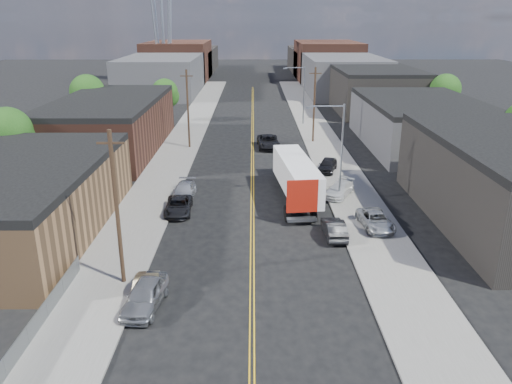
{
  "coord_description": "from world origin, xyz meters",
  "views": [
    {
      "loc": [
        0.08,
        -18.22,
        16.07
      ],
      "look_at": [
        0.31,
        20.48,
        2.5
      ],
      "focal_mm": 35.0,
      "sensor_mm": 36.0,
      "label": 1
    }
  ],
  "objects_px": {
    "car_right_oncoming": "(334,228)",
    "car_right_lot_b": "(339,189)",
    "car_left_b": "(145,290)",
    "car_right_lot_c": "(328,165)",
    "car_ahead_truck": "(268,142)",
    "car_left_d": "(184,191)",
    "car_right_lot_a": "(376,220)",
    "car_left_c": "(178,206)",
    "car_left_a": "(145,295)",
    "semi_truck": "(295,173)"
  },
  "relations": [
    {
      "from": "semi_truck",
      "to": "car_ahead_truck",
      "type": "distance_m",
      "value": 18.56
    },
    {
      "from": "car_left_d",
      "to": "semi_truck",
      "type": "bearing_deg",
      "value": 4.86
    },
    {
      "from": "car_left_a",
      "to": "car_ahead_truck",
      "type": "relative_size",
      "value": 0.81
    },
    {
      "from": "car_ahead_truck",
      "to": "car_right_lot_c",
      "type": "bearing_deg",
      "value": -64.11
    },
    {
      "from": "car_right_oncoming",
      "to": "car_right_lot_c",
      "type": "bearing_deg",
      "value": -97.98
    },
    {
      "from": "car_left_b",
      "to": "car_right_lot_a",
      "type": "bearing_deg",
      "value": 28.97
    },
    {
      "from": "car_left_c",
      "to": "car_right_lot_a",
      "type": "height_order",
      "value": "car_right_lot_a"
    },
    {
      "from": "car_right_lot_c",
      "to": "car_ahead_truck",
      "type": "height_order",
      "value": "car_ahead_truck"
    },
    {
      "from": "car_right_lot_b",
      "to": "car_ahead_truck",
      "type": "bearing_deg",
      "value": 135.84
    },
    {
      "from": "car_left_a",
      "to": "car_left_c",
      "type": "height_order",
      "value": "car_left_a"
    },
    {
      "from": "car_left_c",
      "to": "car_right_oncoming",
      "type": "distance_m",
      "value": 13.67
    },
    {
      "from": "car_right_lot_c",
      "to": "car_left_d",
      "type": "bearing_deg",
      "value": -133.05
    },
    {
      "from": "car_right_lot_a",
      "to": "car_ahead_truck",
      "type": "height_order",
      "value": "car_ahead_truck"
    },
    {
      "from": "car_left_b",
      "to": "car_right_lot_c",
      "type": "xyz_separation_m",
      "value": [
        14.6,
        26.04,
        0.22
      ]
    },
    {
      "from": "car_right_lot_a",
      "to": "car_right_lot_c",
      "type": "xyz_separation_m",
      "value": [
        -1.65,
        15.56,
        0.07
      ]
    },
    {
      "from": "car_right_lot_b",
      "to": "car_ahead_truck",
      "type": "relative_size",
      "value": 0.77
    },
    {
      "from": "car_left_d",
      "to": "car_right_lot_a",
      "type": "distance_m",
      "value": 17.91
    },
    {
      "from": "car_left_a",
      "to": "car_left_b",
      "type": "distance_m",
      "value": 0.85
    },
    {
      "from": "car_ahead_truck",
      "to": "semi_truck",
      "type": "bearing_deg",
      "value": -87.18
    },
    {
      "from": "car_left_c",
      "to": "car_right_lot_b",
      "type": "distance_m",
      "value": 15.13
    },
    {
      "from": "car_right_lot_c",
      "to": "car_left_a",
      "type": "bearing_deg",
      "value": -100.12
    },
    {
      "from": "car_right_lot_a",
      "to": "car_ahead_truck",
      "type": "bearing_deg",
      "value": 100.89
    },
    {
      "from": "car_right_lot_a",
      "to": "car_left_a",
      "type": "bearing_deg",
      "value": -150.39
    },
    {
      "from": "car_left_a",
      "to": "car_right_lot_a",
      "type": "distance_m",
      "value": 19.65
    },
    {
      "from": "car_left_c",
      "to": "car_right_oncoming",
      "type": "relative_size",
      "value": 1.12
    },
    {
      "from": "car_right_lot_c",
      "to": "car_right_lot_a",
      "type": "bearing_deg",
      "value": -65.82
    },
    {
      "from": "semi_truck",
      "to": "car_right_lot_a",
      "type": "xyz_separation_m",
      "value": [
        5.84,
        -8.18,
        -1.42
      ]
    },
    {
      "from": "car_left_a",
      "to": "car_right_lot_b",
      "type": "height_order",
      "value": "car_left_a"
    },
    {
      "from": "semi_truck",
      "to": "car_left_a",
      "type": "distance_m",
      "value": 22.05
    },
    {
      "from": "car_left_a",
      "to": "car_left_c",
      "type": "bearing_deg",
      "value": 97.77
    },
    {
      "from": "car_left_d",
      "to": "car_left_b",
      "type": "bearing_deg",
      "value": -88.77
    },
    {
      "from": "car_left_b",
      "to": "car_right_lot_b",
      "type": "bearing_deg",
      "value": 47.23
    },
    {
      "from": "car_left_c",
      "to": "car_ahead_truck",
      "type": "height_order",
      "value": "car_ahead_truck"
    },
    {
      "from": "car_right_oncoming",
      "to": "car_ahead_truck",
      "type": "relative_size",
      "value": 0.73
    },
    {
      "from": "car_left_a",
      "to": "car_left_d",
      "type": "height_order",
      "value": "car_left_a"
    },
    {
      "from": "car_left_a",
      "to": "car_right_lot_c",
      "type": "relative_size",
      "value": 1.12
    },
    {
      "from": "semi_truck",
      "to": "car_left_b",
      "type": "distance_m",
      "value": 21.43
    },
    {
      "from": "car_right_lot_b",
      "to": "car_right_lot_c",
      "type": "bearing_deg",
      "value": 117.87
    },
    {
      "from": "car_left_c",
      "to": "car_right_lot_a",
      "type": "distance_m",
      "value": 16.65
    },
    {
      "from": "car_left_a",
      "to": "semi_truck",
      "type": "bearing_deg",
      "value": 69.36
    },
    {
      "from": "car_right_lot_b",
      "to": "car_left_d",
      "type": "bearing_deg",
      "value": -151.84
    },
    {
      "from": "car_right_oncoming",
      "to": "car_right_lot_b",
      "type": "xyz_separation_m",
      "value": [
        1.89,
        8.99,
        0.09
      ]
    },
    {
      "from": "semi_truck",
      "to": "car_right_lot_a",
      "type": "bearing_deg",
      "value": -60.83
    },
    {
      "from": "car_left_b",
      "to": "car_right_lot_a",
      "type": "xyz_separation_m",
      "value": [
        16.25,
        10.48,
        0.15
      ]
    },
    {
      "from": "car_left_d",
      "to": "car_right_lot_a",
      "type": "height_order",
      "value": "car_right_lot_a"
    },
    {
      "from": "car_right_lot_c",
      "to": "car_ahead_truck",
      "type": "bearing_deg",
      "value": 137.32
    },
    {
      "from": "car_right_lot_b",
      "to": "car_right_lot_c",
      "type": "height_order",
      "value": "car_right_lot_c"
    },
    {
      "from": "car_right_lot_c",
      "to": "car_right_lot_b",
      "type": "bearing_deg",
      "value": -71.88
    },
    {
      "from": "car_left_b",
      "to": "car_right_lot_b",
      "type": "distance_m",
      "value": 23.24
    },
    {
      "from": "semi_truck",
      "to": "car_right_oncoming",
      "type": "distance_m",
      "value": 9.97
    }
  ]
}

